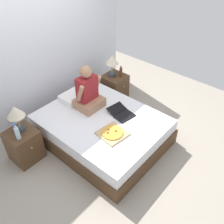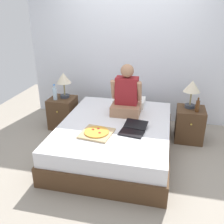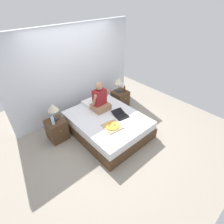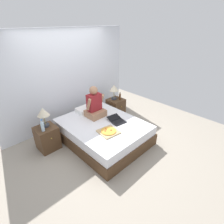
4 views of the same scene
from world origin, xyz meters
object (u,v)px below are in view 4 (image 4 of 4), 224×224
Objects in this scene: bed at (103,131)px; nightstand_left at (47,138)px; nightstand_right at (116,108)px; lamp_on_right_nightstand at (114,89)px; pizza_box at (109,131)px; water_bottle at (43,126)px; laptop at (117,121)px; beer_bottle at (120,97)px; lamp_on_left_nightstand at (43,113)px; person_seated at (95,105)px.

nightstand_left is at bearing 149.49° from bed.
nightstand_right is 1.22× the size of lamp_on_right_nightstand.
nightstand_left is 1.42m from pizza_box.
nightstand_left is 2.21m from nightstand_right.
nightstand_left is 1.00× the size of nightstand_right.
water_bottle is at bearing 154.66° from bed.
lamp_on_right_nightstand reaches higher than laptop.
nightstand_right is 0.60m from lamp_on_right_nightstand.
pizza_box is at bearing -145.19° from beer_bottle.
lamp_on_left_nightstand is 0.58× the size of person_seated.
lamp_on_left_nightstand reaches higher than pizza_box.
lamp_on_right_nightstand is at bearing 17.56° from person_seated.
water_bottle is at bearing -131.65° from nightstand_left.
lamp_on_right_nightstand is at bearing 0.00° from lamp_on_left_nightstand.
person_seated reaches higher than pizza_box.
water_bottle is 0.60× the size of laptop.
beer_bottle is at bearing 25.13° from bed.
person_seated is (-1.08, -0.16, 0.13)m from beer_bottle.
lamp_on_left_nightstand reaches higher than laptop.
beer_bottle is at bearing -54.99° from nightstand_right.
person_seated is 0.68m from laptop.
lamp_on_left_nightstand is 2.25m from nightstand_right.
beer_bottle reaches higher than bed.
lamp_on_right_nightstand is 1.69m from pizza_box.
bed is 1.28m from nightstand_left.
nightstand_left is at bearing 177.49° from beer_bottle.
water_bottle is (-1.19, 0.56, 0.42)m from bed.
water_bottle reaches higher than bed.
lamp_on_right_nightstand is at bearing 33.11° from bed.
water_bottle is at bearing -177.75° from nightstand_right.
person_seated is 0.86m from pizza_box.
nightstand_left is 2.31m from beer_bottle.
lamp_on_left_nightstand is 0.82× the size of nightstand_right.
bed is 1.43m from lamp_on_left_nightstand.
pizza_box is (-1.28, -1.04, 0.23)m from nightstand_right.
lamp_on_left_nightstand is (-1.07, 0.70, 0.64)m from bed.
laptop is (1.40, -0.85, 0.24)m from nightstand_left.
nightstand_right is at bearing 46.16° from laptop.
person_seated reaches higher than water_bottle.
pizza_box is (-1.25, -1.09, -0.37)m from lamp_on_right_nightstand.
lamp_on_right_nightstand is at bearing 3.54° from water_bottle.
person_seated is (1.20, -0.26, 0.50)m from nightstand_left.
nightstand_right reaches higher than bed.
beer_bottle is 0.50× the size of laptop.
lamp_on_right_nightstand reaches higher than beer_bottle.
lamp_on_left_nightstand is at bearing 178.68° from nightstand_right.
person_seated is at bearing -7.59° from water_bottle.
nightstand_left is at bearing 167.76° from person_seated.
bed is 0.67m from person_seated.
water_bottle is 2.36m from beer_bottle.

